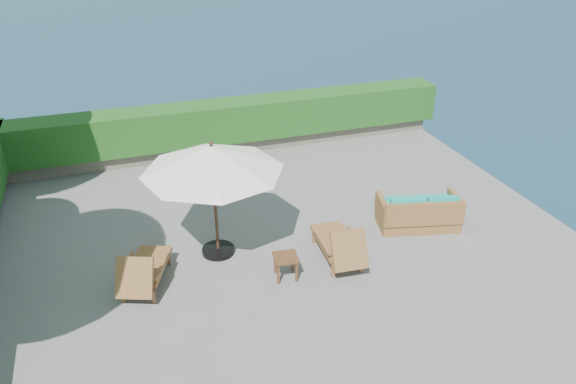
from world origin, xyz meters
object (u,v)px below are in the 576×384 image
object	(u,v)px
lounge_left	(143,270)
lounge_right	(340,244)
wicker_loveseat	(419,214)
side_table	(286,260)
patio_umbrella	(212,160)

from	to	relation	value
lounge_left	lounge_right	bearing A→B (deg)	15.46
lounge_left	wicker_loveseat	bearing A→B (deg)	23.90
lounge_right	lounge_left	bearing A→B (deg)	178.20
lounge_right	side_table	size ratio (longest dim) A/B	3.43
lounge_left	lounge_right	world-z (taller)	lounge_right
patio_umbrella	wicker_loveseat	xyz separation A→B (m)	(4.13, -0.37, -1.65)
lounge_left	side_table	size ratio (longest dim) A/B	3.46
side_table	patio_umbrella	bearing A→B (deg)	130.30
patio_umbrella	lounge_left	xyz separation A→B (m)	(-1.44, -0.65, -1.60)
wicker_loveseat	lounge_left	bearing A→B (deg)	-163.73
patio_umbrella	lounge_left	world-z (taller)	patio_umbrella
lounge_right	wicker_loveseat	xyz separation A→B (m)	(2.03, 0.62, -0.06)
lounge_left	wicker_loveseat	world-z (taller)	lounge_left
lounge_left	side_table	distance (m)	2.48
patio_umbrella	lounge_left	bearing A→B (deg)	-155.74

